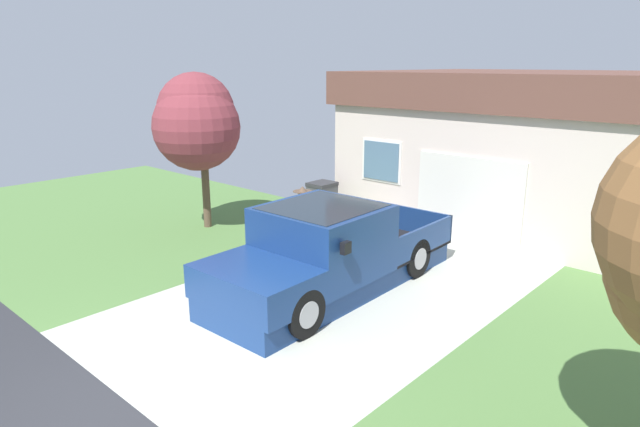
# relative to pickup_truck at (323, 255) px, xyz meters

# --- Properties ---
(pickup_truck) EXTENTS (2.22, 5.52, 1.69)m
(pickup_truck) POSITION_rel_pickup_truck_xyz_m (0.00, 0.00, 0.00)
(pickup_truck) COLOR navy
(pickup_truck) RESTS_ON ground
(person_with_hat) EXTENTS (0.46, 0.40, 1.74)m
(person_with_hat) POSITION_rel_pickup_truck_xyz_m (-1.26, 0.75, 0.20)
(person_with_hat) COLOR #333842
(person_with_hat) RESTS_ON ground
(handbag) EXTENTS (0.34, 0.20, 0.43)m
(handbag) POSITION_rel_pickup_truck_xyz_m (-1.26, 0.55, -0.62)
(handbag) COLOR brown
(handbag) RESTS_ON ground
(house_with_garage) EXTENTS (11.22, 7.27, 3.96)m
(house_with_garage) POSITION_rel_pickup_truck_xyz_m (1.79, 7.99, 1.26)
(house_with_garage) COLOR beige
(house_with_garage) RESTS_ON ground
(front_yard_tree) EXTENTS (2.15, 2.15, 3.98)m
(front_yard_tree) POSITION_rel_pickup_truck_xyz_m (-5.00, 0.89, 2.06)
(front_yard_tree) COLOR brown
(front_yard_tree) RESTS_ON ground
(wheeled_trash_bin) EXTENTS (0.60, 0.72, 1.02)m
(wheeled_trash_bin) POSITION_rel_pickup_truck_xyz_m (-3.42, 3.75, -0.19)
(wheeled_trash_bin) COLOR #424247
(wheeled_trash_bin) RESTS_ON ground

